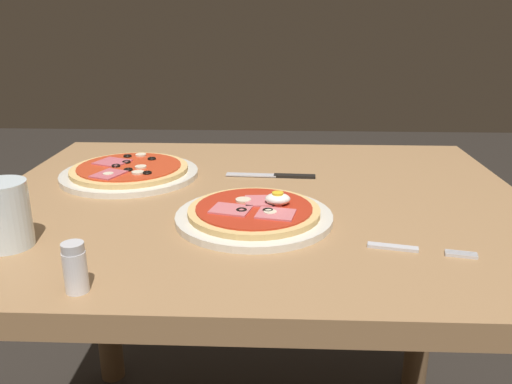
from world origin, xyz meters
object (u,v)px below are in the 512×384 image
pizza_across_left (130,172)px  fork (412,249)px  water_glass_near (5,219)px  pizza_foreground (255,214)px  salt_shaker (75,268)px  dining_table (257,252)px  knife (277,176)px

pizza_across_left → fork: (0.53, -0.35, -0.01)m
fork → water_glass_near: bearing=-179.2°
fork → pizza_foreground: bearing=155.2°
pizza_foreground → fork: bearing=-24.8°
water_glass_near → fork: water_glass_near is taller
water_glass_near → salt_shaker: 0.20m
dining_table → knife: knife is taller
dining_table → salt_shaker: (-0.21, -0.38, 0.15)m
water_glass_near → salt_shaker: water_glass_near is taller
pizza_foreground → knife: size_ratio=1.38×
dining_table → knife: (0.04, 0.13, 0.12)m
dining_table → pizza_across_left: (-0.28, 0.12, 0.13)m
pizza_across_left → water_glass_near: size_ratio=2.89×
pizza_across_left → water_glass_near: bearing=-103.6°
dining_table → salt_shaker: 0.46m
pizza_across_left → knife: (0.32, 0.01, -0.01)m
dining_table → pizza_across_left: pizza_across_left is taller
water_glass_near → fork: 0.61m
pizza_foreground → pizza_across_left: pizza_foreground is taller
water_glass_near → fork: bearing=0.8°
pizza_foreground → knife: (0.04, 0.25, -0.01)m
dining_table → water_glass_near: (-0.37, -0.25, 0.16)m
dining_table → fork: fork is taller
fork → salt_shaker: size_ratio=2.34×
pizza_across_left → fork: size_ratio=1.88×
salt_shaker → dining_table: bearing=60.3°
pizza_foreground → knife: pizza_foreground is taller
pizza_across_left → fork: pizza_across_left is taller
dining_table → pizza_foreground: pizza_foreground is taller
salt_shaker → knife: bearing=63.3°
water_glass_near → fork: size_ratio=0.65×
dining_table → pizza_foreground: 0.18m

